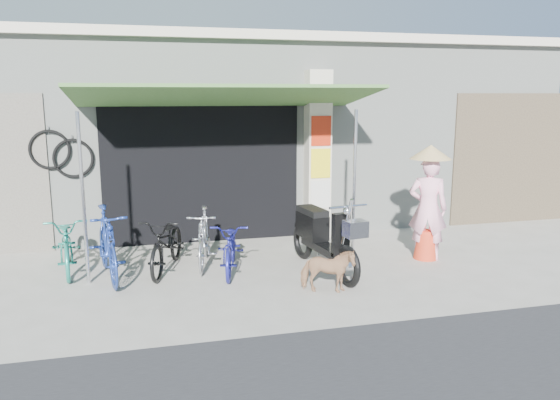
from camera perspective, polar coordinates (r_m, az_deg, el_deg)
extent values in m
plane|color=#A29D92|center=(7.67, 3.30, -8.68)|extent=(80.00, 80.00, 0.00)
cube|color=#A9AFA6|center=(12.21, -3.79, 7.07)|extent=(12.00, 5.00, 3.50)
cube|color=beige|center=(12.23, -3.90, 15.66)|extent=(12.30, 5.30, 0.16)
cube|color=black|center=(9.61, -8.11, 2.93)|extent=(3.40, 0.06, 2.50)
cube|color=black|center=(9.74, -8.00, -1.14)|extent=(3.06, 0.04, 1.10)
torus|color=black|center=(9.55, -20.79, 4.09)|extent=(0.65, 0.05, 0.65)
cylinder|color=silver|center=(9.54, -20.90, 6.01)|extent=(0.02, 0.02, 0.12)
torus|color=black|center=(9.58, -22.93, 4.86)|extent=(0.65, 0.05, 0.65)
cylinder|color=silver|center=(9.58, -23.06, 6.77)|extent=(0.02, 0.02, 0.12)
cube|color=beige|center=(9.88, 3.88, 4.69)|extent=(0.42, 0.42, 3.00)
cube|color=#B5240D|center=(9.63, 4.32, 7.21)|extent=(0.36, 0.02, 0.52)
cube|color=yellow|center=(9.68, 4.27, 3.84)|extent=(0.36, 0.02, 0.52)
cube|color=beige|center=(9.77, 4.23, 0.58)|extent=(0.36, 0.02, 0.50)
cube|color=#3C672E|center=(8.63, -5.66, 10.74)|extent=(4.60, 1.88, 0.35)
cylinder|color=silver|center=(7.81, -19.88, 0.01)|extent=(0.05, 0.05, 2.36)
cylinder|color=silver|center=(8.35, 7.76, 1.24)|extent=(0.05, 0.05, 2.36)
cube|color=brown|center=(11.96, 22.99, 3.97)|extent=(2.60, 0.06, 2.60)
imported|color=#1C7E6C|center=(8.63, -21.35, -4.20)|extent=(0.79, 1.70, 0.86)
imported|color=navy|center=(8.07, -17.59, -4.39)|extent=(0.78, 1.76, 1.02)
imported|color=black|center=(8.23, -11.69, -4.44)|extent=(1.01, 1.69, 0.84)
imported|color=silver|center=(8.36, -7.98, -3.90)|extent=(0.70, 1.53, 0.89)
imported|color=navy|center=(8.05, -5.11, -4.81)|extent=(0.83, 1.58, 0.79)
imported|color=#936F4E|center=(7.25, 4.98, -7.37)|extent=(0.78, 0.53, 0.60)
torus|color=black|center=(7.49, 7.12, -6.89)|extent=(0.19, 0.59, 0.58)
torus|color=black|center=(8.69, 2.39, -4.30)|extent=(0.19, 0.59, 0.58)
cube|color=black|center=(8.06, 4.59, -4.95)|extent=(0.40, 1.06, 0.11)
cube|color=black|center=(8.33, 3.39, -2.71)|extent=(0.38, 0.64, 0.37)
cube|color=black|center=(8.28, 3.40, -1.17)|extent=(0.35, 0.63, 0.10)
cube|color=black|center=(7.57, 6.36, -3.65)|extent=(0.25, 0.15, 0.61)
cylinder|color=silver|center=(7.31, 7.15, -0.67)|extent=(0.56, 0.13, 0.03)
cube|color=silver|center=(7.21, 7.89, -3.00)|extent=(0.31, 0.26, 0.22)
imported|color=#F8A7C1|center=(8.87, 15.19, -0.85)|extent=(0.71, 0.63, 1.64)
cone|color=red|center=(9.01, 15.00, -4.51)|extent=(0.38, 0.38, 0.46)
cone|color=tan|center=(8.74, 15.48, 4.86)|extent=(0.64, 0.64, 0.22)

